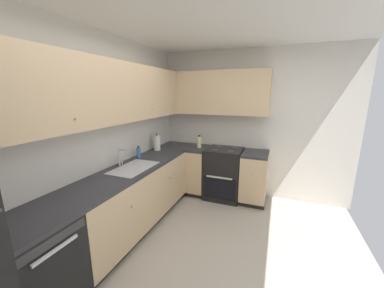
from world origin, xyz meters
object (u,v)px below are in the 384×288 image
Objects in this scene: soap_bottle at (139,153)px; oil_bottle at (199,142)px; dishwasher at (34,272)px; oven_range at (224,173)px; paper_towel_roll at (157,143)px.

oil_bottle is at bearing -33.25° from soap_bottle.
oven_range is at bearing -18.54° from dishwasher.
oil_bottle is (0.45, -0.61, -0.02)m from paper_towel_roll.
oven_range is 3.31× the size of paper_towel_roll.
soap_bottle is (-0.98, 1.11, 0.51)m from oven_range.
paper_towel_roll is at bearing 4.01° from dishwasher.
oil_bottle is at bearing -53.92° from paper_towel_roll.
oven_range reaches higher than dishwasher.
paper_towel_roll is at bearing 126.08° from oil_bottle.
paper_towel_roll is (2.29, 0.16, 0.58)m from dishwasher.
paper_towel_roll is at bearing -2.21° from soap_bottle.
dishwasher is 2.37m from paper_towel_roll.
oven_range is at bearing -66.78° from paper_towel_roll.
oven_range is (2.76, -0.92, 0.03)m from dishwasher.
soap_bottle is at bearing 177.79° from paper_towel_roll.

